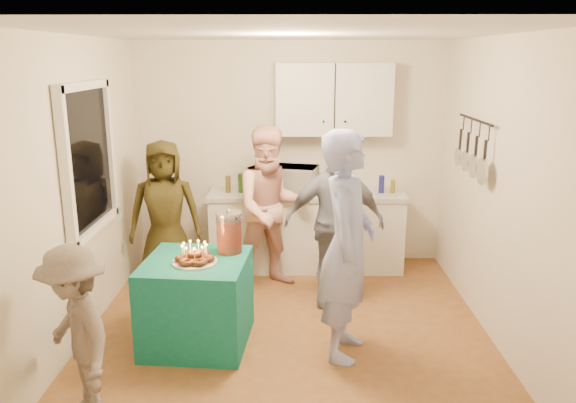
{
  "coord_description": "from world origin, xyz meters",
  "views": [
    {
      "loc": [
        0.05,
        -4.55,
        2.43
      ],
      "look_at": [
        0.0,
        0.35,
        1.15
      ],
      "focal_mm": 35.0,
      "sensor_mm": 36.0,
      "label": 1
    }
  ],
  "objects_px": {
    "party_table": "(197,302)",
    "man_birthday": "(347,246)",
    "woman_back_right": "(334,223)",
    "punch_jar": "(229,233)",
    "counter": "(306,232)",
    "child_near_left": "(77,334)",
    "woman_back_left": "(165,213)",
    "woman_back_center": "(272,208)",
    "microwave": "(293,179)"
  },
  "relations": [
    {
      "from": "party_table",
      "to": "man_birthday",
      "type": "height_order",
      "value": "man_birthday"
    },
    {
      "from": "woman_back_right",
      "to": "punch_jar",
      "type": "bearing_deg",
      "value": -148.37
    },
    {
      "from": "counter",
      "to": "child_near_left",
      "type": "bearing_deg",
      "value": -119.19
    },
    {
      "from": "man_birthday",
      "to": "woman_back_left",
      "type": "relative_size",
      "value": 1.2
    },
    {
      "from": "counter",
      "to": "party_table",
      "type": "distance_m",
      "value": 2.06
    },
    {
      "from": "woman_back_right",
      "to": "woman_back_left",
      "type": "bearing_deg",
      "value": 161.7
    },
    {
      "from": "woman_back_left",
      "to": "punch_jar",
      "type": "bearing_deg",
      "value": -64.07
    },
    {
      "from": "child_near_left",
      "to": "woman_back_center",
      "type": "bearing_deg",
      "value": 112.93
    },
    {
      "from": "microwave",
      "to": "child_near_left",
      "type": "bearing_deg",
      "value": -103.1
    },
    {
      "from": "party_table",
      "to": "child_near_left",
      "type": "distance_m",
      "value": 1.24
    },
    {
      "from": "woman_back_left",
      "to": "woman_back_center",
      "type": "distance_m",
      "value": 1.16
    },
    {
      "from": "woman_back_center",
      "to": "microwave",
      "type": "bearing_deg",
      "value": 50.89
    },
    {
      "from": "woman_back_right",
      "to": "child_near_left",
      "type": "height_order",
      "value": "woman_back_right"
    },
    {
      "from": "party_table",
      "to": "woman_back_right",
      "type": "distance_m",
      "value": 1.55
    },
    {
      "from": "punch_jar",
      "to": "woman_back_center",
      "type": "distance_m",
      "value": 1.11
    },
    {
      "from": "party_table",
      "to": "punch_jar",
      "type": "bearing_deg",
      "value": 37.66
    },
    {
      "from": "punch_jar",
      "to": "man_birthday",
      "type": "bearing_deg",
      "value": -20.16
    },
    {
      "from": "punch_jar",
      "to": "man_birthday",
      "type": "distance_m",
      "value": 1.06
    },
    {
      "from": "microwave",
      "to": "woman_back_left",
      "type": "height_order",
      "value": "woman_back_left"
    },
    {
      "from": "punch_jar",
      "to": "child_near_left",
      "type": "height_order",
      "value": "child_near_left"
    },
    {
      "from": "woman_back_right",
      "to": "microwave",
      "type": "bearing_deg",
      "value": 110.84
    },
    {
      "from": "man_birthday",
      "to": "woman_back_left",
      "type": "xyz_separation_m",
      "value": [
        -1.82,
        1.53,
        -0.16
      ]
    },
    {
      "from": "counter",
      "to": "punch_jar",
      "type": "bearing_deg",
      "value": -113.74
    },
    {
      "from": "party_table",
      "to": "woman_back_right",
      "type": "height_order",
      "value": "woman_back_right"
    },
    {
      "from": "punch_jar",
      "to": "child_near_left",
      "type": "bearing_deg",
      "value": -125.43
    },
    {
      "from": "man_birthday",
      "to": "woman_back_right",
      "type": "relative_size",
      "value": 1.13
    },
    {
      "from": "woman_back_center",
      "to": "child_near_left",
      "type": "relative_size",
      "value": 1.4
    },
    {
      "from": "party_table",
      "to": "child_near_left",
      "type": "relative_size",
      "value": 0.68
    },
    {
      "from": "counter",
      "to": "woman_back_right",
      "type": "xyz_separation_m",
      "value": [
        0.25,
        -0.98,
        0.41
      ]
    },
    {
      "from": "microwave",
      "to": "woman_back_right",
      "type": "relative_size",
      "value": 0.33
    },
    {
      "from": "party_table",
      "to": "child_near_left",
      "type": "height_order",
      "value": "child_near_left"
    },
    {
      "from": "punch_jar",
      "to": "woman_back_right",
      "type": "relative_size",
      "value": 0.2
    },
    {
      "from": "microwave",
      "to": "woman_back_right",
      "type": "height_order",
      "value": "woman_back_right"
    },
    {
      "from": "man_birthday",
      "to": "woman_back_left",
      "type": "distance_m",
      "value": 2.38
    },
    {
      "from": "microwave",
      "to": "punch_jar",
      "type": "xyz_separation_m",
      "value": [
        -0.55,
        -1.61,
        -0.13
      ]
    },
    {
      "from": "woman_back_left",
      "to": "party_table",
      "type": "bearing_deg",
      "value": -77.28
    },
    {
      "from": "party_table",
      "to": "punch_jar",
      "type": "distance_m",
      "value": 0.65
    },
    {
      "from": "woman_back_center",
      "to": "woman_back_left",
      "type": "bearing_deg",
      "value": 157.86
    },
    {
      "from": "man_birthday",
      "to": "woman_back_center",
      "type": "distance_m",
      "value": 1.58
    },
    {
      "from": "counter",
      "to": "child_near_left",
      "type": "relative_size",
      "value": 1.77
    },
    {
      "from": "woman_back_right",
      "to": "counter",
      "type": "bearing_deg",
      "value": 102.42
    },
    {
      "from": "microwave",
      "to": "man_birthday",
      "type": "bearing_deg",
      "value": -63.76
    },
    {
      "from": "punch_jar",
      "to": "woman_back_left",
      "type": "relative_size",
      "value": 0.22
    },
    {
      "from": "punch_jar",
      "to": "child_near_left",
      "type": "relative_size",
      "value": 0.27
    },
    {
      "from": "party_table",
      "to": "man_birthday",
      "type": "xyz_separation_m",
      "value": [
        1.26,
        -0.16,
        0.56
      ]
    },
    {
      "from": "microwave",
      "to": "party_table",
      "type": "distance_m",
      "value": 2.11
    },
    {
      "from": "woman_back_left",
      "to": "counter",
      "type": "bearing_deg",
      "value": 6.78
    },
    {
      "from": "microwave",
      "to": "woman_back_center",
      "type": "distance_m",
      "value": 0.62
    },
    {
      "from": "microwave",
      "to": "punch_jar",
      "type": "relative_size",
      "value": 1.6
    },
    {
      "from": "microwave",
      "to": "man_birthday",
      "type": "height_order",
      "value": "man_birthday"
    }
  ]
}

